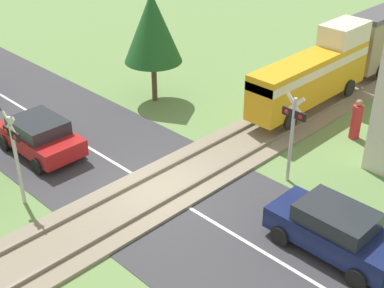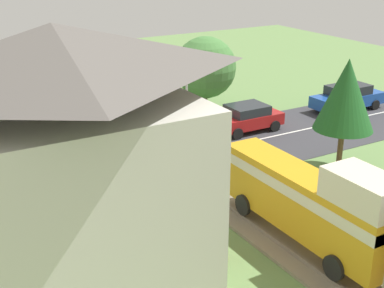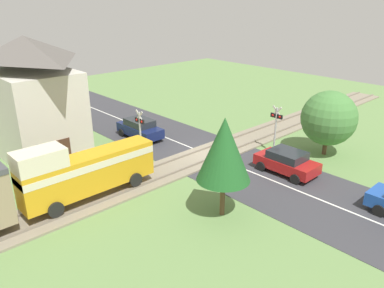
# 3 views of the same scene
# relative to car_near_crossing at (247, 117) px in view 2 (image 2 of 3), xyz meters

# --- Properties ---
(ground_plane) EXTENTS (60.00, 60.00, 0.00)m
(ground_plane) POSITION_rel_car_near_crossing_xyz_m (5.03, 1.44, -0.74)
(ground_plane) COLOR #66894C
(road_surface) EXTENTS (48.00, 6.40, 0.02)m
(road_surface) POSITION_rel_car_near_crossing_xyz_m (5.03, 1.44, -0.73)
(road_surface) COLOR #38383D
(road_surface) RESTS_ON ground_plane
(track_bed) EXTENTS (2.80, 48.00, 0.24)m
(track_bed) POSITION_rel_car_near_crossing_xyz_m (5.03, 1.44, -0.68)
(track_bed) COLOR gray
(track_bed) RESTS_ON ground_plane
(car_near_crossing) EXTENTS (3.64, 1.91, 1.40)m
(car_near_crossing) POSITION_rel_car_near_crossing_xyz_m (0.00, 0.00, 0.00)
(car_near_crossing) COLOR #A81919
(car_near_crossing) RESTS_ON ground_plane
(car_far_side) EXTENTS (3.81, 1.80, 1.47)m
(car_far_side) POSITION_rel_car_near_crossing_xyz_m (10.77, 2.88, 0.03)
(car_far_side) COLOR #141E4C
(car_far_side) RESTS_ON ground_plane
(car_behind_queue) EXTENTS (4.50, 1.82, 1.50)m
(car_behind_queue) POSITION_rel_car_near_crossing_xyz_m (-7.21, 0.00, 0.05)
(car_behind_queue) COLOR #1E4CA8
(car_behind_queue) RESTS_ON ground_plane
(crossing_signal_west_approach) EXTENTS (0.90, 0.18, 3.23)m
(crossing_signal_west_approach) POSITION_rel_car_near_crossing_xyz_m (2.39, -2.12, 1.32)
(crossing_signal_west_approach) COLOR #B7B7B7
(crossing_signal_west_approach) RESTS_ON ground_plane
(crossing_signal_east_approach) EXTENTS (0.90, 0.18, 3.23)m
(crossing_signal_east_approach) POSITION_rel_car_near_crossing_xyz_m (7.67, 5.00, 1.32)
(crossing_signal_east_approach) COLOR #B7B7B7
(crossing_signal_east_approach) RESTS_ON ground_plane
(station_building) EXTENTS (7.36, 4.58, 7.70)m
(station_building) POSITION_rel_car_near_crossing_xyz_m (12.49, 9.64, 3.00)
(station_building) COLOR beige
(station_building) RESTS_ON ground_plane
(pedestrian_by_station) EXTENTS (0.41, 0.41, 1.65)m
(pedestrian_by_station) POSITION_rel_car_near_crossing_xyz_m (7.73, 9.35, 0.01)
(pedestrian_by_station) COLOR #B2282D
(pedestrian_by_station) RESTS_ON ground_plane
(tree_roadside_hedge) EXTENTS (2.53, 2.53, 4.90)m
(tree_roadside_hedge) POSITION_rel_car_near_crossing_xyz_m (-0.51, 6.14, 2.62)
(tree_roadside_hedge) COLOR brown
(tree_roadside_hedge) RESTS_ON ground_plane
(tree_beyond_track) EXTENTS (3.55, 3.55, 4.29)m
(tree_beyond_track) POSITION_rel_car_near_crossing_xyz_m (-0.10, -4.32, 1.77)
(tree_beyond_track) COLOR brown
(tree_beyond_track) RESTS_ON ground_plane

